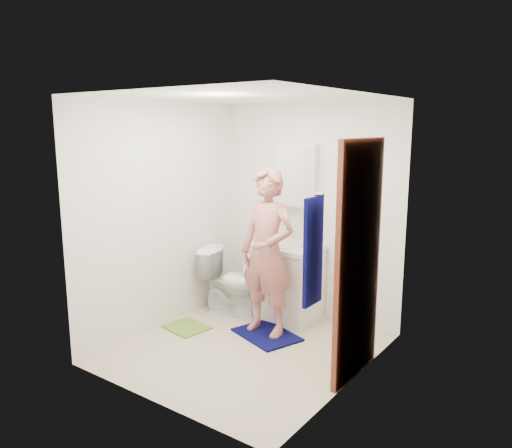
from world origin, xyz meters
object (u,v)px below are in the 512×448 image
(towel, at_px, (313,252))
(man, at_px, (267,252))
(medicine_cabinet, at_px, (297,175))
(toilet, at_px, (234,282))
(vanity_cabinet, at_px, (285,283))
(toothbrush_cup, at_px, (311,243))
(soap_dispenser, at_px, (268,235))

(towel, bearing_deg, man, 137.64)
(medicine_cabinet, distance_m, toilet, 1.41)
(toilet, bearing_deg, medicine_cabinet, -63.28)
(vanity_cabinet, relative_size, man, 0.47)
(vanity_cabinet, height_order, toothbrush_cup, toothbrush_cup)
(towel, distance_m, soap_dispenser, 2.04)
(vanity_cabinet, xyz_separation_m, man, (0.11, -0.51, 0.48))
(toothbrush_cup, bearing_deg, medicine_cabinet, 151.28)
(soap_dispenser, relative_size, toothbrush_cup, 1.44)
(soap_dispenser, height_order, toothbrush_cup, soap_dispenser)
(soap_dispenser, bearing_deg, toilet, -143.48)
(medicine_cabinet, relative_size, man, 0.41)
(vanity_cabinet, xyz_separation_m, medicine_cabinet, (0.00, 0.22, 1.20))
(medicine_cabinet, height_order, soap_dispenser, medicine_cabinet)
(toilet, distance_m, man, 0.83)
(toilet, bearing_deg, toothbrush_cup, -84.91)
(toilet, xyz_separation_m, soap_dispenser, (0.31, 0.23, 0.55))
(soap_dispenser, distance_m, toothbrush_cup, 0.52)
(toilet, height_order, toothbrush_cup, toothbrush_cup)
(soap_dispenser, bearing_deg, vanity_cabinet, 7.55)
(toilet, bearing_deg, vanity_cabinet, -79.72)
(toilet, relative_size, man, 0.45)
(medicine_cabinet, bearing_deg, soap_dispenser, -129.35)
(toilet, height_order, soap_dispenser, soap_dispenser)
(medicine_cabinet, xyz_separation_m, toilet, (-0.52, -0.48, -1.21))
(towel, relative_size, man, 0.47)
(toothbrush_cup, xyz_separation_m, man, (-0.19, -0.57, -0.02))
(toothbrush_cup, bearing_deg, vanity_cabinet, -168.58)
(man, bearing_deg, soap_dispenser, 125.49)
(vanity_cabinet, relative_size, medicine_cabinet, 1.14)
(vanity_cabinet, bearing_deg, toothbrush_cup, 11.42)
(soap_dispenser, bearing_deg, man, -56.78)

